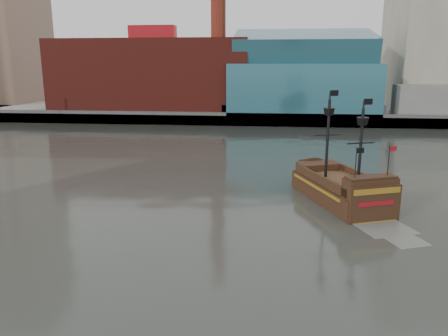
# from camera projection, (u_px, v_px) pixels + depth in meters

# --- Properties ---
(ground) EXTENTS (400.00, 400.00, 0.00)m
(ground) POSITION_uv_depth(u_px,v_px,m) (200.00, 270.00, 26.03)
(ground) COLOR #2A2E28
(ground) RESTS_ON ground
(promenade_far) EXTENTS (220.00, 60.00, 2.00)m
(promenade_far) POSITION_uv_depth(u_px,v_px,m) (257.00, 107.00, 114.73)
(promenade_far) COLOR slate
(promenade_far) RESTS_ON ground
(seawall) EXTENTS (220.00, 1.00, 2.60)m
(seawall) POSITION_uv_depth(u_px,v_px,m) (252.00, 119.00, 86.14)
(seawall) COLOR #4C4C49
(seawall) RESTS_ON ground
(skyline) EXTENTS (149.00, 45.00, 62.00)m
(skyline) POSITION_uv_depth(u_px,v_px,m) (280.00, 8.00, 101.51)
(skyline) COLOR brown
(skyline) RESTS_ON promenade_far
(pirate_ship) EXTENTS (8.86, 14.51, 10.44)m
(pirate_ship) POSITION_uv_depth(u_px,v_px,m) (341.00, 192.00, 38.64)
(pirate_ship) COLOR black
(pirate_ship) RESTS_ON ground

